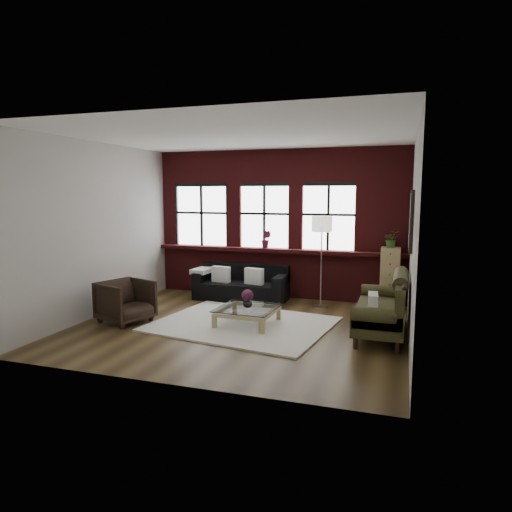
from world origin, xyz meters
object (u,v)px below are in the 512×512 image
(dark_sofa, at_px, (241,283))
(drawer_chest, at_px, (390,278))
(vase, at_px, (247,303))
(vintage_settee, at_px, (380,303))
(armchair, at_px, (126,301))
(coffee_table, at_px, (248,317))
(floor_lamp, at_px, (321,259))

(dark_sofa, xyz_separation_m, drawer_chest, (3.05, 0.26, 0.25))
(drawer_chest, bearing_deg, dark_sofa, -175.21)
(dark_sofa, xyz_separation_m, vase, (0.76, -1.78, 0.05))
(vintage_settee, xyz_separation_m, drawer_chest, (0.09, 1.84, 0.09))
(armchair, height_order, coffee_table, armchair)
(vintage_settee, xyz_separation_m, floor_lamp, (-1.22, 1.44, 0.47))
(dark_sofa, bearing_deg, coffee_table, -66.95)
(vintage_settee, bearing_deg, drawer_chest, 87.17)
(armchair, bearing_deg, coffee_table, -58.59)
(vintage_settee, bearing_deg, coffee_table, -174.91)
(vase, bearing_deg, coffee_table, 135.00)
(armchair, bearing_deg, floor_lamp, -36.77)
(vintage_settee, distance_m, drawer_chest, 1.85)
(dark_sofa, xyz_separation_m, vintage_settee, (2.96, -1.59, 0.16))
(armchair, distance_m, floor_lamp, 3.80)
(drawer_chest, xyz_separation_m, floor_lamp, (-1.31, -0.40, 0.38))
(coffee_table, bearing_deg, armchair, -167.76)
(dark_sofa, height_order, vintage_settee, vintage_settee)
(vintage_settee, height_order, floor_lamp, floor_lamp)
(vintage_settee, height_order, drawer_chest, drawer_chest)
(vintage_settee, height_order, coffee_table, vintage_settee)
(armchair, relative_size, drawer_chest, 0.68)
(vase, relative_size, drawer_chest, 0.14)
(dark_sofa, height_order, armchair, armchair)
(coffee_table, distance_m, floor_lamp, 2.08)
(coffee_table, distance_m, drawer_chest, 3.10)
(armchair, relative_size, floor_lamp, 0.41)
(vintage_settee, xyz_separation_m, coffee_table, (-2.20, -0.20, -0.36))
(dark_sofa, bearing_deg, drawer_chest, 4.79)
(coffee_table, relative_size, vase, 5.76)
(armchair, distance_m, vase, 2.17)
(dark_sofa, relative_size, drawer_chest, 1.62)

